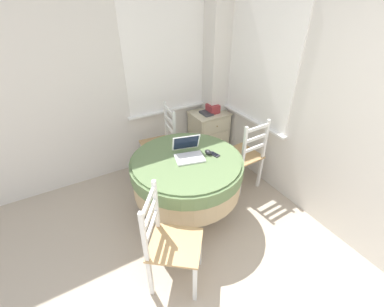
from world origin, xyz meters
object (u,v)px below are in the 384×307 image
at_px(storage_box, 213,108).
at_px(computer_mouse, 208,152).
at_px(round_dining_table, 187,172).
at_px(dining_chair_near_back_window, 161,143).
at_px(dining_chair_near_right_window, 245,156).
at_px(corner_cabinet, 209,134).
at_px(laptop, 188,153).
at_px(dining_chair_camera_near, 170,243).
at_px(cell_phone, 214,154).
at_px(book_on_cabinet, 206,113).

bearing_deg(storage_box, computer_mouse, -126.23).
bearing_deg(round_dining_table, dining_chair_near_back_window, 85.18).
distance_m(dining_chair_near_right_window, storage_box, 0.92).
bearing_deg(dining_chair_near_back_window, corner_cabinet, 6.26).
xyz_separation_m(laptop, dining_chair_camera_near, (-0.57, -0.69, -0.31)).
relative_size(dining_chair_near_back_window, dining_chair_near_right_window, 1.00).
distance_m(cell_phone, dining_chair_camera_near, 1.04).
height_order(dining_chair_near_right_window, corner_cabinet, dining_chair_near_right_window).
distance_m(laptop, storage_box, 1.26).
bearing_deg(corner_cabinet, dining_chair_near_back_window, -173.74).
height_order(round_dining_table, dining_chair_near_back_window, dining_chair_near_back_window).
bearing_deg(round_dining_table, corner_cabinet, 46.25).
xyz_separation_m(dining_chair_near_right_window, corner_cabinet, (0.05, 0.88, -0.12)).
distance_m(computer_mouse, dining_chair_near_back_window, 0.94).
distance_m(round_dining_table, dining_chair_near_back_window, 0.85).
bearing_deg(computer_mouse, storage_box, 53.77).
bearing_deg(storage_box, book_on_cabinet, -176.43).
bearing_deg(corner_cabinet, dining_chair_near_right_window, -93.11).
relative_size(dining_chair_near_right_window, book_on_cabinet, 4.76).
distance_m(dining_chair_camera_near, book_on_cabinet, 2.09).
bearing_deg(book_on_cabinet, dining_chair_near_back_window, -174.69).
distance_m(round_dining_table, storage_box, 1.33).
bearing_deg(dining_chair_near_right_window, storage_box, 83.78).
bearing_deg(book_on_cabinet, cell_phone, -118.39).
xyz_separation_m(laptop, storage_box, (0.90, 0.89, -0.03)).
xyz_separation_m(dining_chair_near_back_window, storage_box, (0.87, 0.08, 0.29)).
relative_size(round_dining_table, corner_cabinet, 1.71).
bearing_deg(dining_chair_camera_near, round_dining_table, 51.44).
bearing_deg(book_on_cabinet, round_dining_table, -132.12).
relative_size(round_dining_table, dining_chair_near_right_window, 1.23).
bearing_deg(dining_chair_near_right_window, book_on_cabinet, 91.30).
relative_size(computer_mouse, corner_cabinet, 0.13).
bearing_deg(computer_mouse, corner_cabinet, 56.00).
height_order(corner_cabinet, storage_box, storage_box).
distance_m(computer_mouse, storage_box, 1.18).
xyz_separation_m(cell_phone, storage_box, (0.65, 1.00, 0.02)).
height_order(cell_phone, dining_chair_near_right_window, dining_chair_near_right_window).
bearing_deg(cell_phone, book_on_cabinet, 61.61).
relative_size(round_dining_table, computer_mouse, 13.01).
xyz_separation_m(round_dining_table, dining_chair_near_right_window, (0.84, 0.05, -0.10)).
bearing_deg(corner_cabinet, round_dining_table, -133.75).
xyz_separation_m(dining_chair_near_back_window, book_on_cabinet, (0.75, 0.07, 0.24)).
height_order(round_dining_table, dining_chair_near_right_window, dining_chair_near_right_window).
distance_m(cell_phone, corner_cabinet, 1.24).
xyz_separation_m(cell_phone, corner_cabinet, (0.60, 1.01, -0.39)).
bearing_deg(dining_chair_near_back_window, computer_mouse, -79.15).
xyz_separation_m(dining_chair_camera_near, corner_cabinet, (1.42, 1.59, -0.12)).
distance_m(dining_chair_near_back_window, corner_cabinet, 0.83).
relative_size(computer_mouse, dining_chair_camera_near, 0.09).
relative_size(corner_cabinet, storage_box, 3.98).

